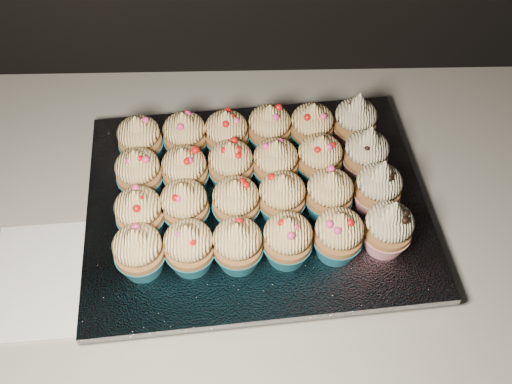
# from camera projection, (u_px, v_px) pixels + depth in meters

# --- Properties ---
(cabinet) EXTENTS (2.40, 0.60, 0.86)m
(cabinet) POSITION_uv_depth(u_px,v_px,m) (259.00, 339.00, 1.19)
(cabinet) COLOR black
(cabinet) RESTS_ON ground
(worktop) EXTENTS (2.44, 0.64, 0.04)m
(worktop) POSITION_uv_depth(u_px,v_px,m) (260.00, 216.00, 0.84)
(worktop) COLOR beige
(worktop) RESTS_ON cabinet
(napkin) EXTENTS (0.18, 0.18, 0.00)m
(napkin) POSITION_uv_depth(u_px,v_px,m) (57.00, 278.00, 0.75)
(napkin) COLOR white
(napkin) RESTS_ON worktop
(baking_tray) EXTENTS (0.46, 0.36, 0.02)m
(baking_tray) POSITION_uv_depth(u_px,v_px,m) (256.00, 209.00, 0.81)
(baking_tray) COLOR black
(baking_tray) RESTS_ON worktop
(foil_lining) EXTENTS (0.50, 0.40, 0.01)m
(foil_lining) POSITION_uv_depth(u_px,v_px,m) (256.00, 202.00, 0.79)
(foil_lining) COLOR silver
(foil_lining) RESTS_ON baking_tray
(cupcake_0) EXTENTS (0.06, 0.06, 0.08)m
(cupcake_0) POSITION_uv_depth(u_px,v_px,m) (139.00, 251.00, 0.69)
(cupcake_0) COLOR #1C6F86
(cupcake_0) RESTS_ON foil_lining
(cupcake_1) EXTENTS (0.06, 0.06, 0.08)m
(cupcake_1) POSITION_uv_depth(u_px,v_px,m) (189.00, 247.00, 0.70)
(cupcake_1) COLOR #1C6F86
(cupcake_1) RESTS_ON foil_lining
(cupcake_2) EXTENTS (0.06, 0.06, 0.08)m
(cupcake_2) POSITION_uv_depth(u_px,v_px,m) (238.00, 245.00, 0.70)
(cupcake_2) COLOR #1C6F86
(cupcake_2) RESTS_ON foil_lining
(cupcake_3) EXTENTS (0.06, 0.06, 0.08)m
(cupcake_3) POSITION_uv_depth(u_px,v_px,m) (287.00, 240.00, 0.70)
(cupcake_3) COLOR #1C6F86
(cupcake_3) RESTS_ON foil_lining
(cupcake_4) EXTENTS (0.06, 0.06, 0.08)m
(cupcake_4) POSITION_uv_depth(u_px,v_px,m) (338.00, 235.00, 0.71)
(cupcake_4) COLOR #1C6F86
(cupcake_4) RESTS_ON foil_lining
(cupcake_5) EXTENTS (0.06, 0.06, 0.10)m
(cupcake_5) POSITION_uv_depth(u_px,v_px,m) (388.00, 228.00, 0.71)
(cupcake_5) COLOR red
(cupcake_5) RESTS_ON foil_lining
(cupcake_6) EXTENTS (0.06, 0.06, 0.08)m
(cupcake_6) POSITION_uv_depth(u_px,v_px,m) (140.00, 213.00, 0.73)
(cupcake_6) COLOR #1C6F86
(cupcake_6) RESTS_ON foil_lining
(cupcake_7) EXTENTS (0.06, 0.06, 0.08)m
(cupcake_7) POSITION_uv_depth(u_px,v_px,m) (185.00, 206.00, 0.74)
(cupcake_7) COLOR #1C6F86
(cupcake_7) RESTS_ON foil_lining
(cupcake_8) EXTENTS (0.06, 0.06, 0.08)m
(cupcake_8) POSITION_uv_depth(u_px,v_px,m) (236.00, 203.00, 0.74)
(cupcake_8) COLOR #1C6F86
(cupcake_8) RESTS_ON foil_lining
(cupcake_9) EXTENTS (0.06, 0.06, 0.08)m
(cupcake_9) POSITION_uv_depth(u_px,v_px,m) (282.00, 197.00, 0.74)
(cupcake_9) COLOR #1C6F86
(cupcake_9) RESTS_ON foil_lining
(cupcake_10) EXTENTS (0.06, 0.06, 0.08)m
(cupcake_10) POSITION_uv_depth(u_px,v_px,m) (329.00, 195.00, 0.75)
(cupcake_10) COLOR #1C6F86
(cupcake_10) RESTS_ON foil_lining
(cupcake_11) EXTENTS (0.06, 0.06, 0.10)m
(cupcake_11) POSITION_uv_depth(u_px,v_px,m) (378.00, 188.00, 0.75)
(cupcake_11) COLOR red
(cupcake_11) RESTS_ON foil_lining
(cupcake_12) EXTENTS (0.06, 0.06, 0.08)m
(cupcake_12) POSITION_uv_depth(u_px,v_px,m) (139.00, 173.00, 0.77)
(cupcake_12) COLOR #1C6F86
(cupcake_12) RESTS_ON foil_lining
(cupcake_13) EXTENTS (0.06, 0.06, 0.08)m
(cupcake_13) POSITION_uv_depth(u_px,v_px,m) (185.00, 171.00, 0.77)
(cupcake_13) COLOR #1C6F86
(cupcake_13) RESTS_ON foil_lining
(cupcake_14) EXTENTS (0.06, 0.06, 0.08)m
(cupcake_14) POSITION_uv_depth(u_px,v_px,m) (231.00, 165.00, 0.78)
(cupcake_14) COLOR #1C6F86
(cupcake_14) RESTS_ON foil_lining
(cupcake_15) EXTENTS (0.06, 0.06, 0.08)m
(cupcake_15) POSITION_uv_depth(u_px,v_px,m) (275.00, 164.00, 0.78)
(cupcake_15) COLOR #1C6F86
(cupcake_15) RESTS_ON foil_lining
(cupcake_16) EXTENTS (0.06, 0.06, 0.08)m
(cupcake_16) POSITION_uv_depth(u_px,v_px,m) (319.00, 159.00, 0.78)
(cupcake_16) COLOR #1C6F86
(cupcake_16) RESTS_ON foil_lining
(cupcake_17) EXTENTS (0.06, 0.06, 0.10)m
(cupcake_17) POSITION_uv_depth(u_px,v_px,m) (366.00, 154.00, 0.79)
(cupcake_17) COLOR red
(cupcake_17) RESTS_ON foil_lining
(cupcake_18) EXTENTS (0.06, 0.06, 0.08)m
(cupcake_18) POSITION_uv_depth(u_px,v_px,m) (140.00, 140.00, 0.81)
(cupcake_18) COLOR #1C6F86
(cupcake_18) RESTS_ON foil_lining
(cupcake_19) EXTENTS (0.06, 0.06, 0.08)m
(cupcake_19) POSITION_uv_depth(u_px,v_px,m) (185.00, 136.00, 0.81)
(cupcake_19) COLOR #1C6F86
(cupcake_19) RESTS_ON foil_lining
(cupcake_20) EXTENTS (0.06, 0.06, 0.08)m
(cupcake_20) POSITION_uv_depth(u_px,v_px,m) (227.00, 135.00, 0.81)
(cupcake_20) COLOR #1C6F86
(cupcake_20) RESTS_ON foil_lining
(cupcake_21) EXTENTS (0.06, 0.06, 0.08)m
(cupcake_21) POSITION_uv_depth(u_px,v_px,m) (269.00, 129.00, 0.82)
(cupcake_21) COLOR #1C6F86
(cupcake_21) RESTS_ON foil_lining
(cupcake_22) EXTENTS (0.06, 0.06, 0.08)m
(cupcake_22) POSITION_uv_depth(u_px,v_px,m) (312.00, 127.00, 0.82)
(cupcake_22) COLOR #1C6F86
(cupcake_22) RESTS_ON foil_lining
(cupcake_23) EXTENTS (0.06, 0.06, 0.10)m
(cupcake_23) POSITION_uv_depth(u_px,v_px,m) (355.00, 121.00, 0.83)
(cupcake_23) COLOR red
(cupcake_23) RESTS_ON foil_lining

